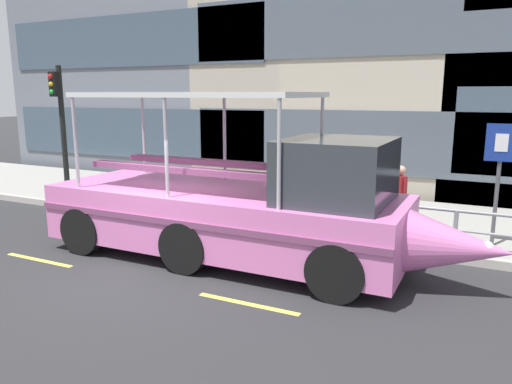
# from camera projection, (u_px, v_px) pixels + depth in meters

# --- Properties ---
(ground_plane) EXTENTS (120.00, 120.00, 0.00)m
(ground_plane) POSITION_uv_depth(u_px,v_px,m) (148.00, 271.00, 9.32)
(ground_plane) COLOR #2B2B2D
(sidewalk) EXTENTS (32.00, 4.80, 0.18)m
(sidewalk) POSITION_uv_depth(u_px,v_px,m) (270.00, 207.00, 14.23)
(sidewalk) COLOR #99968E
(sidewalk) RESTS_ON ground_plane
(curb_edge) EXTENTS (32.00, 0.18, 0.18)m
(curb_edge) POSITION_uv_depth(u_px,v_px,m) (228.00, 227.00, 12.04)
(curb_edge) COLOR #B2ADA3
(curb_edge) RESTS_ON ground_plane
(lane_centreline) EXTENTS (25.80, 0.12, 0.01)m
(lane_centreline) POSITION_uv_depth(u_px,v_px,m) (131.00, 279.00, 8.89)
(lane_centreline) COLOR #DBD64C
(lane_centreline) RESTS_ON ground_plane
(curb_guardrail) EXTENTS (11.24, 0.09, 0.85)m
(curb_guardrail) POSITION_uv_depth(u_px,v_px,m) (278.00, 204.00, 11.69)
(curb_guardrail) COLOR gray
(curb_guardrail) RESTS_ON sidewalk
(traffic_light_pole) EXTENTS (0.24, 0.46, 3.98)m
(traffic_light_pole) POSITION_uv_depth(u_px,v_px,m) (61.00, 119.00, 14.62)
(traffic_light_pole) COLOR black
(traffic_light_pole) RESTS_ON sidewalk
(parking_sign) EXTENTS (0.60, 0.12, 2.57)m
(parking_sign) POSITION_uv_depth(u_px,v_px,m) (500.00, 164.00, 9.91)
(parking_sign) COLOR #4C4F54
(parking_sign) RESTS_ON sidewalk
(duck_tour_boat) EXTENTS (9.20, 2.54, 3.37)m
(duck_tour_boat) POSITION_uv_depth(u_px,v_px,m) (246.00, 209.00, 9.69)
(duck_tour_boat) COLOR pink
(duck_tour_boat) RESTS_ON ground_plane
(pedestrian_near_bow) EXTENTS (0.33, 0.35, 1.56)m
(pedestrian_near_bow) POSITION_uv_depth(u_px,v_px,m) (400.00, 192.00, 11.12)
(pedestrian_near_bow) COLOR #47423D
(pedestrian_near_bow) RESTS_ON sidewalk
(pedestrian_mid_left) EXTENTS (0.35, 0.39, 1.70)m
(pedestrian_mid_left) POSITION_uv_depth(u_px,v_px,m) (296.00, 178.00, 12.52)
(pedestrian_mid_left) COLOR #1E2338
(pedestrian_mid_left) RESTS_ON sidewalk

